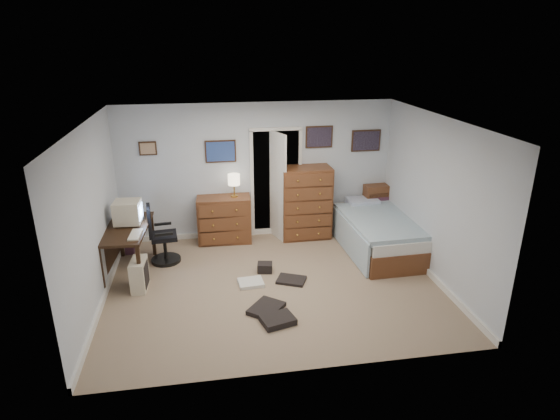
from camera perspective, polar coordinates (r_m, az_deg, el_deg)
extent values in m
cube|color=#9E856D|center=(7.26, -0.77, -9.12)|extent=(5.00, 4.00, 0.02)
cube|color=#321D10|center=(7.66, -18.21, -2.17)|extent=(0.71, 1.40, 0.04)
cube|color=#321D10|center=(7.32, -20.96, -6.98)|extent=(0.06, 0.06, 0.74)
cube|color=#321D10|center=(7.19, -16.74, -6.95)|extent=(0.06, 0.06, 0.74)
cube|color=#321D10|center=(8.44, -18.87, -3.03)|extent=(0.06, 0.06, 0.74)
cube|color=#321D10|center=(8.33, -15.22, -2.94)|extent=(0.06, 0.06, 0.74)
cube|color=#321D10|center=(7.86, -20.03, -4.55)|extent=(0.11, 1.26, 0.52)
cube|color=beige|center=(7.71, -18.09, -0.23)|extent=(0.42, 0.40, 0.36)
cube|color=#8CB2F2|center=(7.67, -16.60, -0.18)|extent=(0.03, 0.29, 0.23)
cube|color=beige|center=(7.78, -17.94, -1.53)|extent=(0.28, 0.28, 0.02)
cube|color=beige|center=(7.30, -17.21, -2.89)|extent=(0.18, 0.43, 0.03)
cube|color=beige|center=(7.35, -16.79, -7.53)|extent=(0.24, 0.45, 0.47)
cube|color=black|center=(7.33, -15.94, -7.52)|extent=(0.03, 0.31, 0.37)
cylinder|color=black|center=(8.18, -13.70, -5.90)|extent=(0.54, 0.54, 0.06)
cylinder|color=black|center=(8.09, -13.82, -4.59)|extent=(0.06, 0.06, 0.38)
cube|color=black|center=(8.00, -13.96, -3.12)|extent=(0.46, 0.46, 0.08)
cube|color=black|center=(7.89, -15.63, -1.32)|extent=(0.10, 0.38, 0.52)
cube|color=black|center=(7.74, -13.96, -2.87)|extent=(0.29, 0.08, 0.04)
cube|color=black|center=(8.16, -14.11, -1.66)|extent=(0.29, 0.08, 0.04)
cube|color=maroon|center=(8.50, -18.05, -2.71)|extent=(0.16, 0.16, 0.76)
cube|color=brown|center=(8.63, -6.80, -1.12)|extent=(0.99, 0.53, 0.86)
cylinder|color=gold|center=(8.49, -5.57, 1.71)|extent=(0.13, 0.13, 0.02)
cylinder|color=gold|center=(8.45, -5.60, 2.54)|extent=(0.03, 0.03, 0.26)
cylinder|color=beige|center=(8.39, -5.64, 3.72)|extent=(0.22, 0.22, 0.19)
cube|color=black|center=(9.02, -0.81, 3.84)|extent=(0.90, 0.60, 2.00)
cube|color=white|center=(8.66, -3.43, 3.08)|extent=(0.06, 0.05, 2.00)
cube|color=white|center=(8.79, 2.42, 3.37)|extent=(0.06, 0.05, 2.00)
cube|color=white|center=(8.47, -0.50, 9.84)|extent=(0.96, 0.05, 0.06)
cube|color=white|center=(8.60, -0.66, 3.01)|extent=(0.31, 0.77, 2.00)
sphere|color=gold|center=(8.51, 1.56, 2.81)|extent=(0.06, 0.06, 0.06)
cube|color=brown|center=(8.70, 3.09, 0.92)|extent=(0.93, 0.56, 1.35)
cube|color=brown|center=(9.38, 13.06, 0.44)|extent=(1.02, 0.31, 0.91)
cube|color=black|center=(9.26, 13.34, 1.28)|extent=(0.93, 0.16, 0.30)
cube|color=maroon|center=(9.27, 13.32, 1.04)|extent=(0.81, 0.17, 0.22)
cube|color=brown|center=(8.48, 11.73, -3.59)|extent=(1.13, 2.14, 0.37)
cube|color=white|center=(8.38, 11.87, -1.85)|extent=(1.08, 2.09, 0.19)
cube|color=#5682A0|center=(8.24, 12.21, -1.37)|extent=(1.18, 1.83, 0.11)
cube|color=#5682A0|center=(8.15, 8.46, -3.53)|extent=(0.11, 1.79, 0.57)
cube|color=#8398D1|center=(9.00, 10.02, 0.93)|extent=(0.59, 0.42, 0.14)
cube|color=#331E11|center=(8.49, -15.81, 7.24)|extent=(0.30, 0.03, 0.24)
cube|color=#8A4F4B|center=(8.47, -15.82, 7.21)|extent=(0.25, 0.01, 0.19)
cube|color=#331E11|center=(8.46, -7.26, 7.11)|extent=(0.55, 0.03, 0.40)
cube|color=navy|center=(8.44, -7.26, 7.08)|extent=(0.50, 0.01, 0.35)
cube|color=#331E11|center=(8.67, 4.79, 8.87)|extent=(0.50, 0.03, 0.40)
cube|color=black|center=(8.65, 4.82, 8.85)|extent=(0.45, 0.01, 0.35)
cube|color=#331E11|center=(8.95, 10.43, 8.32)|extent=(0.55, 0.03, 0.40)
cube|color=black|center=(8.93, 10.47, 8.29)|extent=(0.50, 0.01, 0.35)
cube|color=silver|center=(7.27, -3.58, -8.83)|extent=(0.40, 0.35, 0.05)
cube|color=black|center=(7.34, 1.39, -8.52)|extent=(0.52, 0.47, 0.04)
cube|color=black|center=(7.59, -1.85, -7.01)|extent=(0.26, 0.23, 0.15)
cube|color=black|center=(6.36, -0.26, -13.27)|extent=(0.50, 0.42, 0.09)
cube|color=black|center=(6.62, -1.69, -11.90)|extent=(0.59, 0.61, 0.06)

